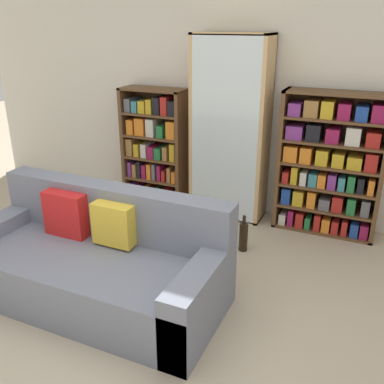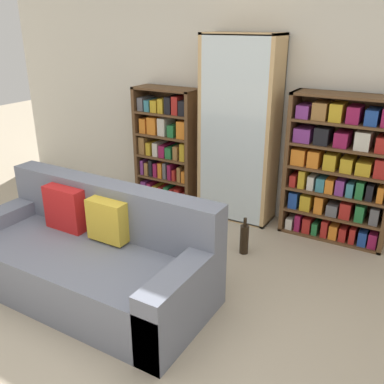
% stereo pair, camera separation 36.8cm
% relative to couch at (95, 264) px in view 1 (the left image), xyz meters
% --- Properties ---
extents(ground_plane, '(16.00, 16.00, 0.00)m').
position_rel_couch_xyz_m(ground_plane, '(0.47, -0.51, -0.28)').
color(ground_plane, tan).
extents(wall_back, '(6.83, 0.06, 2.70)m').
position_rel_couch_xyz_m(wall_back, '(0.47, 2.09, 1.07)').
color(wall_back, silver).
rests_on(wall_back, ground).
extents(couch, '(1.99, 0.88, 0.82)m').
position_rel_couch_xyz_m(couch, '(0.00, 0.00, 0.00)').
color(couch, slate).
rests_on(couch, ground).
extents(bookshelf_left, '(0.74, 0.32, 1.32)m').
position_rel_couch_xyz_m(bookshelf_left, '(-0.51, 1.89, 0.37)').
color(bookshelf_left, brown).
rests_on(bookshelf_left, ground).
extents(display_cabinet, '(0.78, 0.36, 1.90)m').
position_rel_couch_xyz_m(display_cabinet, '(0.40, 1.87, 0.67)').
color(display_cabinet, tan).
rests_on(display_cabinet, ground).
extents(bookshelf_right, '(0.99, 0.32, 1.40)m').
position_rel_couch_xyz_m(bookshelf_right, '(1.43, 1.89, 0.41)').
color(bookshelf_right, brown).
rests_on(bookshelf_right, ground).
extents(wine_bottle, '(0.08, 0.08, 0.35)m').
position_rel_couch_xyz_m(wine_bottle, '(0.82, 1.14, -0.14)').
color(wine_bottle, black).
rests_on(wine_bottle, ground).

